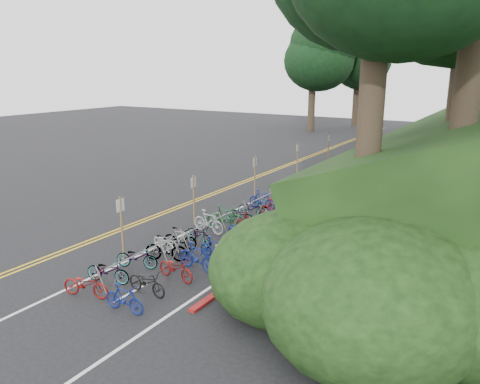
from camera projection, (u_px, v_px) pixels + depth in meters
name	position (u px, v px, depth m)	size (l,w,h in m)	color
ground	(110.00, 256.00, 19.23)	(120.00, 120.00, 0.00)	black
road_markings	(247.00, 201.00, 27.25)	(7.47, 80.00, 0.01)	gold
red_curb	(342.00, 205.00, 26.26)	(0.25, 28.00, 0.10)	maroon
bike_rack_front	(140.00, 260.00, 16.74)	(1.10, 3.34, 1.09)	gray
bike_racks_rest	(306.00, 182.00, 28.24)	(1.14, 23.00, 1.17)	gray
signpost_near	(122.00, 225.00, 18.31)	(0.08, 0.40, 2.68)	brown
signposts_rest	(278.00, 165.00, 30.13)	(0.08, 18.40, 2.50)	brown
bike_front	(164.00, 242.00, 19.63)	(1.51, 0.53, 0.79)	beige
bike_valet	(208.00, 236.00, 20.04)	(3.38, 13.81, 1.10)	maroon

